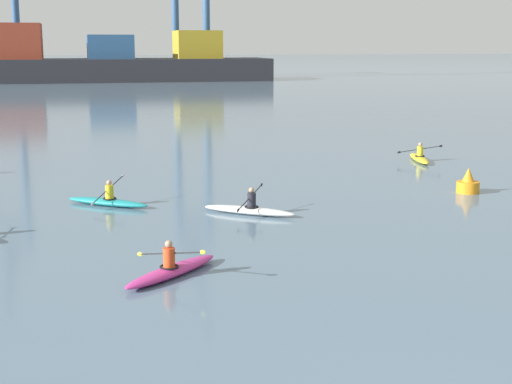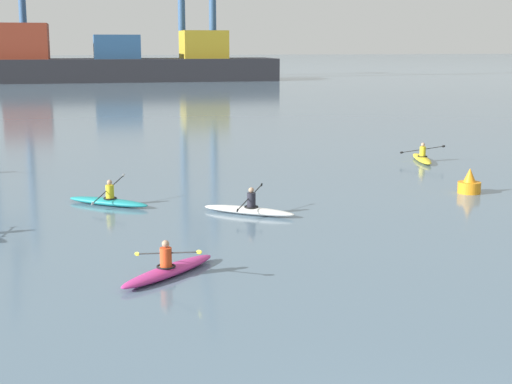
% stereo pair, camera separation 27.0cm
% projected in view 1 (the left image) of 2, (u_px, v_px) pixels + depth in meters
% --- Properties ---
extents(container_barge, '(49.94, 10.89, 8.85)m').
position_uv_depth(container_barge, '(109.00, 63.00, 117.77)').
color(container_barge, '#28282D').
rests_on(container_barge, ground).
extents(channel_buoy, '(0.90, 0.90, 1.00)m').
position_uv_depth(channel_buoy, '(468.00, 184.00, 29.74)').
color(channel_buoy, orange).
rests_on(channel_buoy, ground).
extents(kayak_white, '(3.09, 2.50, 0.95)m').
position_uv_depth(kayak_white, '(249.00, 209.00, 26.01)').
color(kayak_white, silver).
rests_on(kayak_white, ground).
extents(kayak_magenta, '(2.90, 2.75, 0.95)m').
position_uv_depth(kayak_magenta, '(172.00, 270.00, 19.08)').
color(kayak_magenta, '#C13384').
rests_on(kayak_magenta, ground).
extents(kayak_teal, '(3.07, 2.53, 1.04)m').
position_uv_depth(kayak_teal, '(108.00, 201.00, 27.40)').
color(kayak_teal, teal).
rests_on(kayak_teal, ground).
extents(kayak_yellow, '(2.22, 3.45, 0.95)m').
position_uv_depth(kayak_yellow, '(419.00, 158.00, 37.81)').
color(kayak_yellow, yellow).
rests_on(kayak_yellow, ground).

